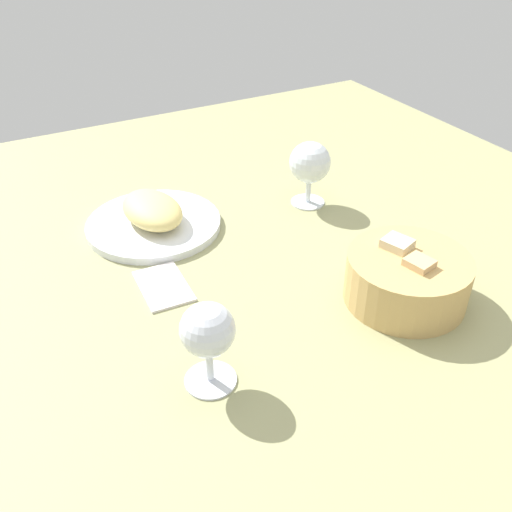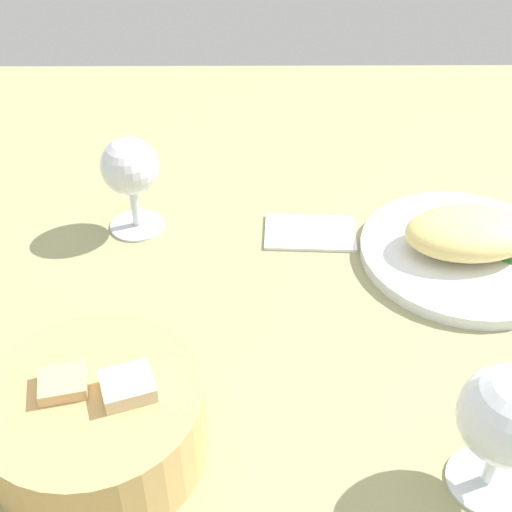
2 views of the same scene
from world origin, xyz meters
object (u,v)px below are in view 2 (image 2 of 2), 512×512
wine_glass_near (130,171)px  folded_napkin (310,231)px  plate (464,254)px  bread_basket (97,420)px  wine_glass_far (508,420)px

wine_glass_near → folded_napkin: wine_glass_near is taller
plate → wine_glass_near: (38.82, -6.61, 7.20)cm
plate → bread_basket: bearing=34.7°
bread_basket → wine_glass_far: (-31.96, 3.49, 4.25)cm
bread_basket → folded_napkin: bearing=-122.8°
plate → folded_napkin: (17.54, -4.89, -0.30)cm
wine_glass_near → folded_napkin: size_ratio=1.09×
bread_basket → wine_glass_near: bearing=-87.6°
wine_glass_near → wine_glass_far: (-33.31, 36.09, 0.20)cm
bread_basket → wine_glass_near: 32.88cm
plate → wine_glass_far: wine_glass_far is taller
wine_glass_far → plate: bearing=-100.6°
wine_glass_near → wine_glass_far: bearing=132.7°
wine_glass_far → folded_napkin: 37.22cm
bread_basket → folded_napkin: bread_basket is taller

